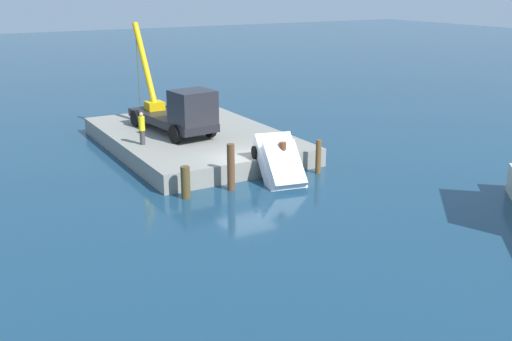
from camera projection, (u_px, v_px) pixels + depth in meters
The scene contains 9 objects.
ground at pixel (246, 177), 29.43m from camera, with size 200.00×200.00×0.00m, color navy.
dock at pixel (193, 140), 34.57m from camera, with size 13.77×9.08×0.97m, color gray.
crane_truck at pixel (179, 111), 33.39m from camera, with size 8.53×3.17×5.98m.
dock_worker at pixel (142, 128), 31.45m from camera, with size 0.34×0.34×1.76m.
salvaged_car at pixel (283, 172), 28.38m from camera, with size 3.94×2.64×3.44m.
piling_near at pixel (186, 182), 26.37m from camera, with size 0.42×0.42×1.48m, color #514120.
piling_mid at pixel (231, 167), 27.31m from camera, with size 0.36×0.36×2.22m, color brown.
piling_far at pixel (283, 162), 28.58m from camera, with size 0.35×0.35×1.96m, color brown.
piling_end at pixel (318, 157), 29.83m from camera, with size 0.28×0.28×1.74m, color brown.
Camera 1 is at (24.45, -13.54, 9.24)m, focal length 41.43 mm.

